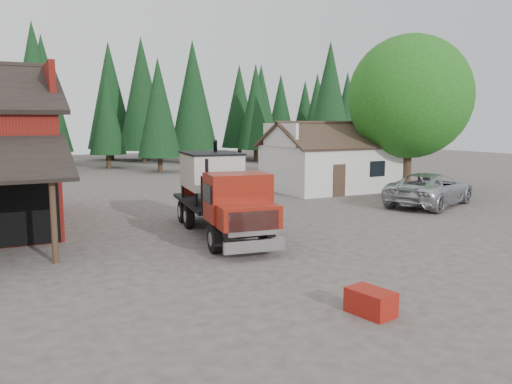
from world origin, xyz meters
name	(u,v)px	position (x,y,z in m)	size (l,w,h in m)	color
ground	(239,258)	(0.00, 0.00, 0.00)	(120.00, 120.00, 0.00)	#4A3F3A
farmhouse	(331,165)	(13.00, 13.00, 1.67)	(8.60, 6.42, 4.65)	silver
deciduous_tree	(410,101)	(17.01, 9.97, 5.91)	(8.00, 8.00, 10.20)	#382619
conifer_backdrop	(75,165)	(0.00, 42.00, 0.00)	(76.00, 16.00, 16.00)	black
near_pine_b	(159,108)	(6.00, 30.00, 5.89)	(3.96, 3.96, 10.40)	#382619
near_pine_c	(330,98)	(22.00, 26.00, 6.89)	(4.84, 4.84, 12.40)	#382619
near_pine_d	(35,90)	(-4.00, 34.00, 7.39)	(5.28, 5.28, 13.40)	#382619
feed_truck	(220,191)	(0.85, 3.58, 1.78)	(3.31, 8.64, 3.80)	black
silver_car	(430,189)	(14.00, 4.99, 0.90)	(3.00, 6.50, 1.81)	#B9BBC2
equip_box	(371,302)	(0.66, -6.00, 0.30)	(0.70, 1.10, 0.60)	maroon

